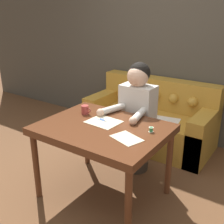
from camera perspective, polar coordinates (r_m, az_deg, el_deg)
ground_plane at (r=2.96m, az=-2.97°, el=-16.64°), size 16.00×16.00×0.00m
wall_back at (r=3.96m, az=12.98°, el=13.07°), size 8.00×0.06×2.60m
dining_table at (r=2.63m, az=-1.89°, el=-4.47°), size 1.16×0.89×0.76m
couch at (r=3.90m, az=7.87°, el=-1.77°), size 1.69×0.80×0.86m
person at (r=3.09m, az=5.09°, el=-1.01°), size 0.46×0.60×1.25m
pattern_paper_main at (r=2.68m, az=-1.70°, el=-2.00°), size 0.32×0.27×0.00m
pattern_paper_offcut at (r=2.36m, az=3.00°, el=-5.34°), size 0.30×0.25×0.00m
scissors at (r=2.71m, az=-1.75°, el=-1.75°), size 0.21×0.11×0.01m
mug at (r=2.88m, az=-5.48°, el=0.46°), size 0.11×0.08×0.09m
thread_spool at (r=2.49m, az=7.95°, el=-3.56°), size 0.04×0.04×0.05m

